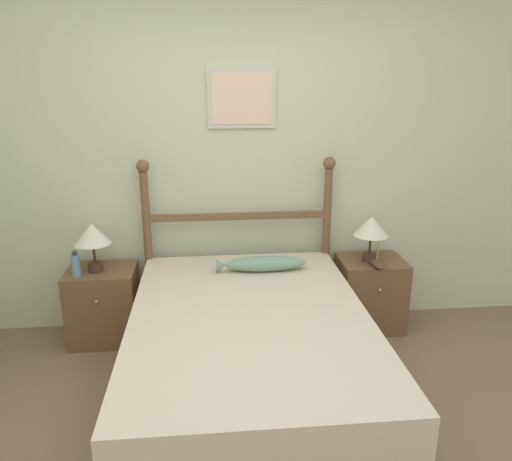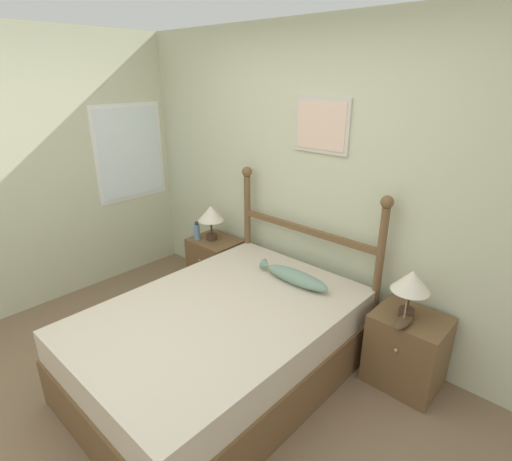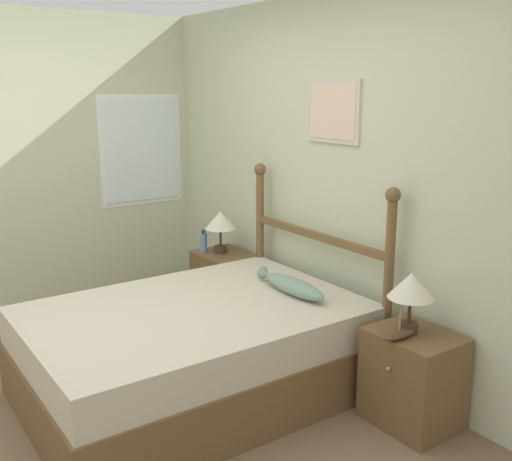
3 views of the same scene
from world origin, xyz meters
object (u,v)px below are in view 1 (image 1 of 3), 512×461
nightstand_left (104,305)px  table_lamp_right (371,228)px  fish_pillow (263,264)px  bed (250,358)px  nightstand_right (370,293)px  bottle (76,265)px  model_boat (377,263)px  table_lamp_left (92,236)px

nightstand_left → table_lamp_right: size_ratio=1.58×
table_lamp_right → fish_pillow: table_lamp_right is taller
bed → fish_pillow: size_ratio=3.18×
nightstand_left → nightstand_right: 2.05m
bottle → bed: bearing=-32.7°
nightstand_right → fish_pillow: bearing=-166.7°
nightstand_right → bottle: bearing=-177.0°
nightstand_right → model_boat: model_boat is taller
nightstand_left → table_lamp_right: table_lamp_right is taller
nightstand_left → nightstand_right: same height
bed → model_boat: bearing=35.9°
bed → table_lamp_left: table_lamp_left is taller
table_lamp_right → model_boat: size_ratio=1.51×
nightstand_left → table_lamp_left: table_lamp_left is taller
nightstand_right → bottle: 2.22m
table_lamp_left → nightstand_right: bearing=0.4°
fish_pillow → bottle: bearing=176.1°
table_lamp_right → nightstand_right: bearing=33.0°
table_lamp_left → fish_pillow: (1.20, -0.19, -0.18)m
bed → table_lamp_left: size_ratio=5.73×
model_boat → fish_pillow: 0.87m
nightstand_right → table_lamp_left: table_lamp_left is taller
table_lamp_left → bottle: (-0.11, -0.10, -0.18)m
bottle → model_boat: bottle is taller
nightstand_left → nightstand_right: size_ratio=1.00×
table_lamp_left → bottle: 0.23m
bed → table_lamp_left: (-1.05, 0.85, 0.54)m
bed → nightstand_right: 1.34m
table_lamp_left → fish_pillow: table_lamp_left is taller
bed → model_boat: model_boat is taller
table_lamp_left → bottle: table_lamp_left is taller
table_lamp_right → bottle: table_lamp_right is taller
table_lamp_right → bottle: size_ratio=1.81×
nightstand_left → table_lamp_left: bearing=-151.6°
table_lamp_right → model_boat: (0.03, -0.11, -0.24)m
table_lamp_right → nightstand_left: bearing=179.3°
table_lamp_right → model_boat: 0.26m
bed → fish_pillow: 0.76m
nightstand_right → bottle: bottle is taller
bottle → fish_pillow: (1.31, -0.09, -0.01)m
table_lamp_right → model_boat: table_lamp_right is taller
table_lamp_right → bottle: (-2.15, -0.09, -0.18)m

